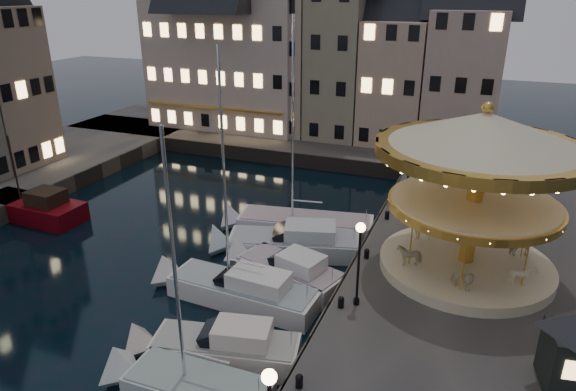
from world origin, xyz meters
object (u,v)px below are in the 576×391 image
at_px(motorboat_d, 285,270).
at_px(motorboat_f, 297,224).
at_px(red_fishing_boat, 35,209).
at_px(motorboat_a, 186,387).
at_px(streetlamp_b, 359,252).
at_px(bollard_d, 387,215).
at_px(motorboat_e, 288,243).
at_px(bollard_a, 299,380).
at_px(bollard_b, 341,301).
at_px(bollard_c, 367,253).
at_px(carousel, 480,164).
at_px(motorboat_b, 217,348).
at_px(motorboat_c, 236,289).
at_px(streetlamp_c, 409,163).

relative_size(motorboat_d, motorboat_f, 0.54).
bearing_deg(red_fishing_boat, motorboat_d, -3.75).
height_order(motorboat_a, motorboat_d, motorboat_a).
relative_size(streetlamp_b, bollard_d, 7.32).
bearing_deg(motorboat_a, motorboat_e, 93.22).
height_order(streetlamp_b, bollard_a, streetlamp_b).
height_order(motorboat_d, red_fishing_boat, red_fishing_boat).
xyz_separation_m(bollard_a, bollard_b, (0.00, 5.50, 0.00)).
xyz_separation_m(bollard_c, carousel, (5.06, 0.72, 5.51)).
bearing_deg(bollard_d, motorboat_a, -104.57).
distance_m(bollard_c, bollard_d, 5.50).
distance_m(bollard_a, bollard_b, 5.50).
distance_m(streetlamp_b, red_fishing_boat, 24.57).
distance_m(bollard_c, carousel, 7.52).
distance_m(bollard_c, motorboat_b, 10.01).
height_order(bollard_b, motorboat_f, motorboat_f).
distance_m(bollard_a, motorboat_c, 8.25).
relative_size(bollard_a, motorboat_e, 0.06).
xyz_separation_m(streetlamp_b, red_fishing_boat, (-24.02, 3.95, -3.31)).
height_order(streetlamp_c, motorboat_a, motorboat_a).
bearing_deg(motorboat_e, red_fishing_boat, -174.57).
relative_size(bollard_c, motorboat_c, 0.05).
bearing_deg(bollard_b, motorboat_a, -124.55).
xyz_separation_m(streetlamp_c, motorboat_a, (-4.99, -20.37, -3.48)).
bearing_deg(motorboat_b, red_fishing_boat, 156.17).
height_order(streetlamp_b, bollard_c, streetlamp_b).
bearing_deg(motorboat_b, motorboat_d, 87.87).
distance_m(motorboat_b, motorboat_e, 10.19).
relative_size(streetlamp_c, bollard_d, 7.32).
relative_size(bollard_b, motorboat_f, 0.04).
distance_m(bollard_b, motorboat_d, 5.27).
height_order(streetlamp_c, bollard_b, streetlamp_c).
bearing_deg(bollard_b, motorboat_b, -137.63).
bearing_deg(carousel, motorboat_a, -128.02).
relative_size(bollard_c, motorboat_b, 0.08).
height_order(motorboat_b, motorboat_d, same).
xyz_separation_m(bollard_c, motorboat_c, (-5.66, -4.56, -0.92)).
distance_m(streetlamp_c, carousel, 9.90).
xyz_separation_m(motorboat_e, carousel, (10.16, -0.48, 6.47)).
bearing_deg(red_fishing_boat, bollard_b, -10.77).
distance_m(streetlamp_b, motorboat_e, 8.73).
bearing_deg(bollard_b, motorboat_d, 142.04).
xyz_separation_m(streetlamp_b, motorboat_f, (-6.24, 8.65, -3.49)).
height_order(streetlamp_b, bollard_b, streetlamp_b).
xyz_separation_m(motorboat_c, carousel, (10.72, 5.28, 6.43)).
relative_size(bollard_d, motorboat_b, 0.08).
bearing_deg(motorboat_f, red_fishing_boat, -165.20).
relative_size(bollard_a, motorboat_f, 0.04).
xyz_separation_m(motorboat_d, motorboat_f, (-1.56, 5.96, -0.11)).
height_order(motorboat_c, carousel, motorboat_c).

